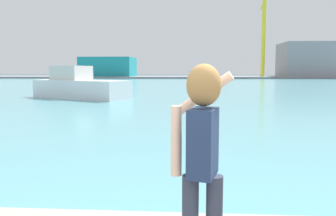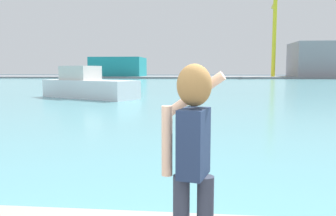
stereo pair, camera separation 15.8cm
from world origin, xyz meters
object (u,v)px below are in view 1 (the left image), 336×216
Objects in this scene: boat_moored at (79,86)px; warehouse_left at (109,67)px; warehouse_right at (310,60)px; port_crane at (263,33)px; person_photographer at (202,147)px.

warehouse_left is (-14.14, 67.42, 2.13)m from boat_moored.
port_crane is at bearing -169.42° from warehouse_right.
boat_moored reaches higher than person_photographer.
warehouse_right is at bearing -4.63° from person_photographer.
port_crane is (18.75, 88.22, 10.36)m from person_photographer.
port_crane reaches higher than boat_moored.
boat_moored is at bearing -120.78° from warehouse_right.
boat_moored is 68.92m from warehouse_left.
warehouse_left is at bearing -179.37° from warehouse_right.
port_crane is at bearing -2.55° from warehouse_left.
warehouse_right is (40.51, 68.01, 4.00)m from boat_moored.
boat_moored is at bearing -78.16° from warehouse_left.
person_photographer is 24.25m from boat_moored.
warehouse_left is at bearing 177.45° from port_crane.
warehouse_right is at bearing 0.63° from warehouse_left.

